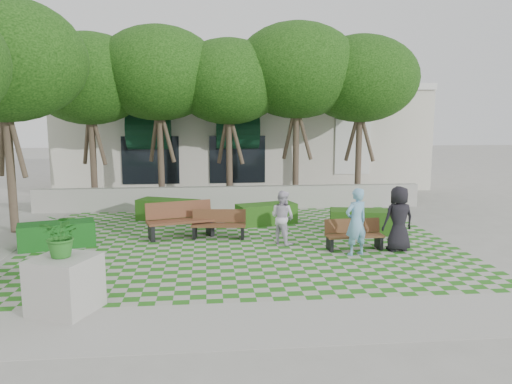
{
  "coord_description": "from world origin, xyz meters",
  "views": [
    {
      "loc": [
        -0.97,
        -13.05,
        3.67
      ],
      "look_at": [
        0.5,
        1.5,
        1.4
      ],
      "focal_mm": 35.0,
      "sensor_mm": 36.0,
      "label": 1
    }
  ],
  "objects": [
    {
      "name": "hedge_midright",
      "position": [
        1.04,
        3.38,
        0.35
      ],
      "size": [
        2.13,
        1.33,
        0.7
      ],
      "primitive_type": "cube",
      "rotation": [
        0.0,
        0.0,
        0.29
      ],
      "color": "#204C14",
      "rests_on": "ground"
    },
    {
      "name": "ground",
      "position": [
        0.0,
        0.0,
        0.0
      ],
      "size": [
        90.0,
        90.0,
        0.0
      ],
      "primitive_type": "plane",
      "color": "gray",
      "rests_on": "ground"
    },
    {
      "name": "retaining_wall",
      "position": [
        0.0,
        6.2,
        0.45
      ],
      "size": [
        15.0,
        0.36,
        0.9
      ],
      "primitive_type": "cube",
      "color": "#9E9B93",
      "rests_on": "ground"
    },
    {
      "name": "building",
      "position": [
        0.93,
        14.08,
        2.52
      ],
      "size": [
        18.0,
        8.92,
        5.15
      ],
      "color": "beige",
      "rests_on": "ground"
    },
    {
      "name": "bench_west",
      "position": [
        -1.76,
        1.85,
        0.51
      ],
      "size": [
        2.13,
        1.22,
        1.06
      ],
      "rotation": [
        0.0,
        0.0,
        0.29
      ],
      "color": "#56301D",
      "rests_on": "ground"
    },
    {
      "name": "hedge_midleft",
      "position": [
        -2.31,
        4.3,
        0.37
      ],
      "size": [
        2.28,
        1.63,
        0.74
      ],
      "primitive_type": "cube",
      "rotation": [
        0.0,
        0.0,
        -0.41
      ],
      "color": "#1F4913",
      "rests_on": "ground"
    },
    {
      "name": "lawn",
      "position": [
        0.0,
        1.0,
        0.01
      ],
      "size": [
        12.0,
        12.0,
        0.0
      ],
      "primitive_type": "plane",
      "color": "#2B721E",
      "rests_on": "ground"
    },
    {
      "name": "planter_front",
      "position": [
        -3.63,
        -3.78,
        0.76
      ],
      "size": [
        1.39,
        1.39,
        1.88
      ],
      "rotation": [
        0.0,
        0.0,
        -0.4
      ],
      "color": "#9E9B93",
      "rests_on": "ground"
    },
    {
      "name": "person_dark",
      "position": [
        4.2,
        -0.3,
        0.89
      ],
      "size": [
        0.94,
        0.69,
        1.78
      ],
      "primitive_type": "imported",
      "rotation": [
        0.0,
        0.0,
        3.29
      ],
      "color": "black",
      "rests_on": "ground"
    },
    {
      "name": "person_white",
      "position": [
        1.18,
        0.74,
        0.77
      ],
      "size": [
        0.94,
        0.95,
        1.54
      ],
      "primitive_type": "imported",
      "rotation": [
        0.0,
        0.0,
        2.33
      ],
      "color": "silver",
      "rests_on": "ground"
    },
    {
      "name": "hedge_west",
      "position": [
        -5.14,
        1.01,
        0.35
      ],
      "size": [
        2.15,
        1.36,
        0.7
      ],
      "primitive_type": "cube",
      "rotation": [
        0.0,
        0.0,
        0.3
      ],
      "color": "#134918",
      "rests_on": "ground"
    },
    {
      "name": "bench_east",
      "position": [
        3.06,
        -0.02,
        0.4
      ],
      "size": [
        1.59,
        0.59,
        0.83
      ],
      "rotation": [
        0.0,
        0.0,
        0.04
      ],
      "color": "#56351D",
      "rests_on": "ground"
    },
    {
      "name": "sidewalk_south",
      "position": [
        0.0,
        -4.7,
        0.01
      ],
      "size": [
        16.0,
        2.0,
        0.01
      ],
      "primitive_type": "cube",
      "color": "#9E9B93",
      "rests_on": "ground"
    },
    {
      "name": "person_blue",
      "position": [
        2.92,
        -0.6,
        0.89
      ],
      "size": [
        0.76,
        0.63,
        1.79
      ],
      "primitive_type": "imported",
      "rotation": [
        0.0,
        0.0,
        3.5
      ],
      "color": "#72ABD0",
      "rests_on": "ground"
    },
    {
      "name": "hedge_east",
      "position": [
        3.92,
        1.76,
        0.37
      ],
      "size": [
        2.23,
        1.28,
        0.74
      ],
      "primitive_type": "cube",
      "rotation": [
        0.0,
        0.0,
        -0.22
      ],
      "color": "#1E4612",
      "rests_on": "ground"
    },
    {
      "name": "bench_mid",
      "position": [
        -0.61,
        1.61,
        0.41
      ],
      "size": [
        1.66,
        0.72,
        0.85
      ],
      "rotation": [
        0.0,
        0.0,
        -0.11
      ],
      "color": "#4F2F1B",
      "rests_on": "ground"
    },
    {
      "name": "tree_row",
      "position": [
        -1.86,
        5.95,
        5.18
      ],
      "size": [
        17.7,
        13.4,
        7.41
      ],
      "color": "#47382B",
      "rests_on": "ground"
    }
  ]
}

